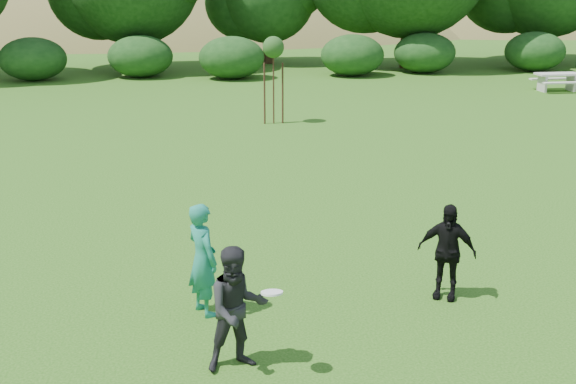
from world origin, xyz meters
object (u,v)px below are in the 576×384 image
Objects in this scene: player_black at (447,251)px; picnic_table at (557,79)px; sapling at (273,50)px; player_teal at (203,259)px; player_grey at (237,309)px.

picnic_table is (11.79, 18.74, -0.23)m from player_black.
player_teal is at bearing -101.45° from sapling.
player_black is at bearing 14.53° from player_grey.
picnic_table is (12.69, 5.05, -1.90)m from sapling.
player_teal is at bearing -150.33° from player_black.
sapling is at bearing -39.11° from player_teal.
player_black is at bearing -122.18° from picnic_table.
player_grey is 15.56m from sapling.
player_grey reaches higher than player_black.
sapling reaches higher than player_teal.
player_teal reaches higher than player_grey.
player_grey is 25.33m from picnic_table.
player_black is at bearing -86.23° from sapling.
picnic_table is at bearing 42.03° from player_grey.
player_black is at bearing -117.61° from player_teal.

